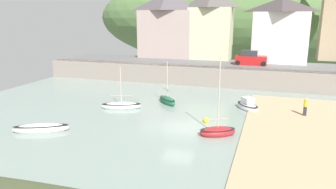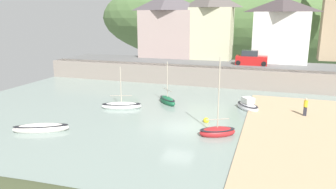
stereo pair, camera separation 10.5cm
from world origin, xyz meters
TOP-DOWN VIEW (x-y plane):
  - ground at (1.40, -9.56)m, footprint 48.00×41.00m
  - quay_seawall at (0.00, 17.50)m, footprint 48.00×9.40m
  - hillside_backdrop at (4.28, 55.20)m, footprint 80.00×44.00m
  - waterfront_building_left at (-9.29, 25.20)m, footprint 8.70×4.59m
  - waterfront_building_centre at (-2.35, 25.20)m, footprint 6.56×4.37m
  - waterfront_building_right at (7.56, 25.20)m, footprint 7.59×6.23m
  - church_with_spire at (14.59, 29.20)m, footprint 3.00×3.00m
  - motorboat_with_cabin at (3.29, -0.58)m, footprint 3.08×2.46m
  - fishing_boat_green at (-6.92, 3.78)m, footprint 4.08×2.48m
  - sailboat_far_left at (4.89, 7.26)m, footprint 2.86×3.08m
  - dinghy_open_wooden at (-9.99, -4.11)m, footprint 4.30×2.78m
  - sailboat_white_hull at (-3.18, 6.81)m, footprint 2.73×2.72m
  - parked_car_near_slipway at (4.05, 20.70)m, footprint 4.13×1.82m
  - person_on_slipway at (9.96, 6.47)m, footprint 0.34×0.34m
  - mooring_buoy at (1.86, 2.18)m, footprint 0.50×0.50m

SIDE VIEW (x-z plane):
  - mooring_buoy at x=1.86m, z-range -0.10..0.40m
  - ground at x=1.40m, z-range -0.14..0.47m
  - fishing_boat_green at x=-6.92m, z-range -1.87..2.40m
  - dinghy_open_wooden at x=-9.99m, z-range -0.17..0.69m
  - motorboat_with_cabin at x=3.29m, z-range -2.78..3.38m
  - sailboat_white_hull at x=-3.18m, z-range -1.96..2.60m
  - sailboat_far_left at x=4.89m, z-range -0.35..1.03m
  - person_on_slipway at x=9.96m, z-range 0.17..1.79m
  - quay_seawall at x=0.00m, z-range 0.16..2.56m
  - parked_car_near_slipway at x=4.05m, z-range 2.23..4.18m
  - waterfront_building_right at x=7.56m, z-range 2.47..11.41m
  - waterfront_building_left at x=-9.29m, z-range 2.50..12.33m
  - waterfront_building_centre at x=-2.35m, z-range 2.51..12.55m
  - hillside_backdrop at x=4.28m, z-range -3.59..20.33m
  - church_with_spire at x=14.59m, z-range 2.65..18.60m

